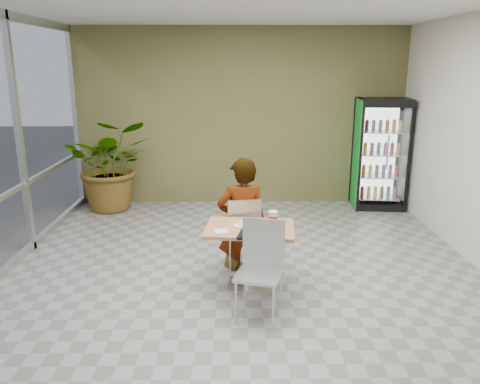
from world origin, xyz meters
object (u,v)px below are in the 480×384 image
(chair_far, at_px, (243,227))
(beverage_fridge, at_px, (380,154))
(dining_table, at_px, (250,245))
(seated_woman, at_px, (242,225))
(chair_near, at_px, (261,260))
(soda_cup, at_px, (273,219))
(cafeteria_tray, at_px, (260,235))
(potted_plant, at_px, (112,165))

(chair_far, xyz_separation_m, beverage_fridge, (2.53, 2.67, 0.43))
(dining_table, xyz_separation_m, seated_woman, (-0.07, 0.60, 0.03))
(dining_table, relative_size, chair_near, 1.07)
(soda_cup, distance_m, cafeteria_tray, 0.35)
(chair_far, distance_m, chair_near, 1.13)
(seated_woman, bearing_deg, soda_cup, 112.33)
(chair_near, bearing_deg, cafeteria_tray, 104.71)
(chair_near, height_order, potted_plant, potted_plant)
(chair_far, relative_size, beverage_fridge, 0.48)
(chair_near, bearing_deg, potted_plant, 139.07)
(seated_woman, relative_size, potted_plant, 1.07)
(chair_near, bearing_deg, beverage_fridge, 73.81)
(chair_far, bearing_deg, soda_cup, 113.45)
(soda_cup, height_order, potted_plant, potted_plant)
(dining_table, distance_m, potted_plant, 3.94)
(seated_woman, height_order, soda_cup, seated_woman)
(dining_table, xyz_separation_m, potted_plant, (-2.34, 3.16, 0.28))
(chair_near, relative_size, potted_plant, 0.62)
(beverage_fridge, distance_m, potted_plant, 4.82)
(dining_table, relative_size, cafeteria_tray, 2.33)
(cafeteria_tray, distance_m, potted_plant, 4.23)
(potted_plant, bearing_deg, cafeteria_tray, -54.60)
(chair_far, xyz_separation_m, potted_plant, (-2.28, 2.61, 0.26))
(chair_far, relative_size, chair_near, 0.94)
(beverage_fridge, bearing_deg, chair_far, -127.57)
(cafeteria_tray, height_order, potted_plant, potted_plant)
(chair_near, relative_size, beverage_fridge, 0.51)
(chair_near, distance_m, seated_woman, 1.18)
(soda_cup, bearing_deg, beverage_fridge, 55.49)
(chair_far, bearing_deg, seated_woman, -81.93)
(dining_table, xyz_separation_m, soda_cup, (0.27, 0.02, 0.30))
(chair_far, height_order, seated_woman, seated_woman)
(soda_cup, xyz_separation_m, potted_plant, (-2.61, 3.14, -0.02))
(soda_cup, xyz_separation_m, cafeteria_tray, (-0.16, -0.30, -0.07))
(beverage_fridge, bearing_deg, potted_plant, -173.39)
(chair_far, relative_size, cafeteria_tray, 2.04)
(dining_table, height_order, beverage_fridge, beverage_fridge)
(potted_plant, bearing_deg, beverage_fridge, 0.73)
(chair_far, distance_m, cafeteria_tray, 0.88)
(dining_table, relative_size, seated_woman, 0.62)
(dining_table, relative_size, soda_cup, 5.94)
(beverage_fridge, xyz_separation_m, potted_plant, (-4.81, -0.06, -0.17))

